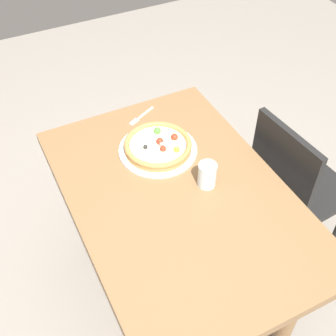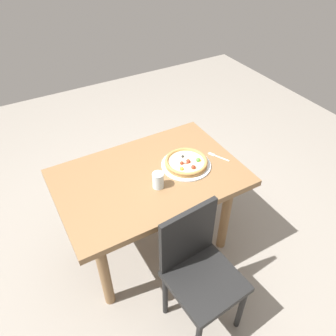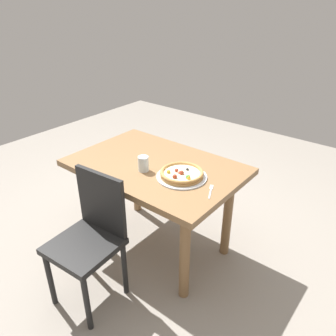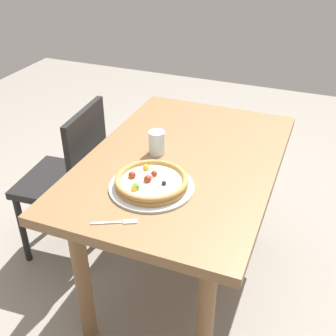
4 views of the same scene
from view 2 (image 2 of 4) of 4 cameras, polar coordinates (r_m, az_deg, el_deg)
ground_plane at (r=2.74m, az=-2.68°, el=-13.13°), size 6.00×6.00×0.00m
dining_table at (r=2.26m, az=-3.18°, el=-3.36°), size 1.24×0.83×0.75m
chair_near at (r=2.03m, az=5.36°, el=-17.17°), size 0.43×0.43×0.89m
plate at (r=2.26m, az=3.17°, el=0.54°), size 0.34×0.34×0.01m
pizza at (r=2.24m, az=3.23°, el=1.03°), size 0.29×0.29×0.05m
fork at (r=2.36m, az=8.52°, el=2.05°), size 0.09×0.15×0.00m
drinking_glass at (r=2.07m, az=-1.70°, el=-2.12°), size 0.07×0.07×0.11m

